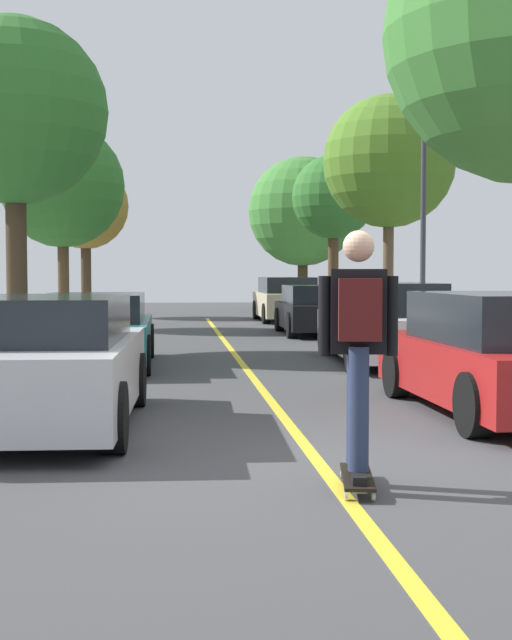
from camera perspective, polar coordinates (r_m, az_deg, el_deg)
The scene contains 17 objects.
ground at distance 7.29m, azimuth 4.32°, elevation -9.53°, with size 80.00×80.00×0.00m, color #424244.
center_line at distance 11.19m, azimuth 0.82°, elevation -5.07°, with size 0.12×39.20×0.01m, color gold.
parked_car_left_nearest at distance 9.25m, azimuth -13.67°, elevation -2.73°, with size 2.01×4.19×1.35m.
parked_car_left_near at distance 15.11m, azimuth -10.48°, elevation -0.65°, with size 1.98×4.31×1.24m.
parked_car_right_nearest at distance 10.25m, azimuth 16.02°, elevation -2.19°, with size 2.03×4.19×1.37m.
parked_car_right_near at distance 15.66m, azimuth 8.39°, elevation -0.24°, with size 2.01×4.48×1.42m.
parked_car_right_far at distance 22.70m, azimuth 4.04°, elevation 0.64°, with size 1.96×4.11×1.27m.
parked_car_right_farthest at distance 28.76m, azimuth 2.02°, elevation 1.33°, with size 1.95×4.19×1.44m.
street_tree_left_nearest at distance 18.28m, azimuth -15.41°, elevation 12.83°, with size 3.65×3.65×6.44m.
street_tree_left_near at distance 25.56m, azimuth -12.45°, elevation 8.48°, with size 3.48×3.48×5.64m.
street_tree_left_far at distance 32.10m, azimuth -11.01°, elevation 7.22°, with size 3.06×3.06×5.36m.
street_tree_right_near at distance 22.78m, azimuth 8.63°, elevation 10.10°, with size 3.35×3.35×5.94m.
street_tree_right_far at distance 30.19m, azimuth 5.06°, elevation 7.88°, with size 2.85×2.85×5.45m.
street_tree_right_farthest at distance 37.09m, azimuth 3.06°, elevation 7.03°, with size 4.57×4.57×6.31m.
streetlamp at distance 19.74m, azimuth 10.81°, elevation 7.52°, with size 0.36×0.24×5.20m.
skateboard at distance 6.60m, azimuth 6.58°, elevation -10.11°, with size 0.34×0.86×0.10m.
skateboarder at distance 6.41m, azimuth 6.65°, elevation -1.07°, with size 0.59×0.71×1.79m.
Camera 1 is at (-1.22, -7.01, 1.59)m, focal length 49.30 mm.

